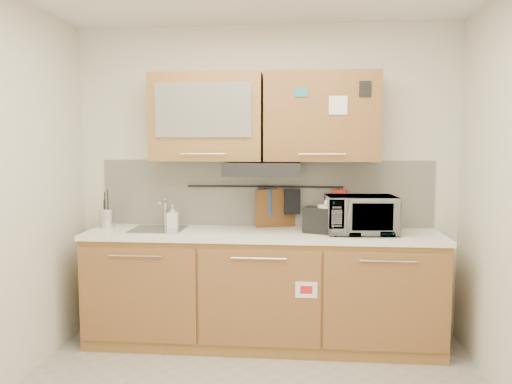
# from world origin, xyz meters

# --- Properties ---
(wall_back) EXTENTS (3.20, 0.00, 3.20)m
(wall_back) POSITION_xyz_m (0.00, 1.50, 1.30)
(wall_back) COLOR silver
(wall_back) RESTS_ON ground
(base_cabinet) EXTENTS (2.80, 0.64, 0.88)m
(base_cabinet) POSITION_xyz_m (0.00, 1.19, 0.41)
(base_cabinet) COLOR #A27239
(base_cabinet) RESTS_ON floor
(countertop) EXTENTS (2.82, 0.62, 0.04)m
(countertop) POSITION_xyz_m (0.00, 1.19, 0.90)
(countertop) COLOR white
(countertop) RESTS_ON base_cabinet
(backsplash) EXTENTS (2.80, 0.02, 0.56)m
(backsplash) POSITION_xyz_m (0.00, 1.49, 1.20)
(backsplash) COLOR silver
(backsplash) RESTS_ON countertop
(upper_cabinets) EXTENTS (1.82, 0.37, 0.70)m
(upper_cabinets) POSITION_xyz_m (-0.00, 1.32, 1.83)
(upper_cabinets) COLOR #A27239
(upper_cabinets) RESTS_ON wall_back
(range_hood) EXTENTS (0.60, 0.46, 0.10)m
(range_hood) POSITION_xyz_m (0.00, 1.25, 1.42)
(range_hood) COLOR black
(range_hood) RESTS_ON upper_cabinets
(sink) EXTENTS (0.42, 0.40, 0.26)m
(sink) POSITION_xyz_m (-0.85, 1.21, 0.92)
(sink) COLOR silver
(sink) RESTS_ON countertop
(utensil_rail) EXTENTS (1.30, 0.02, 0.02)m
(utensil_rail) POSITION_xyz_m (0.00, 1.45, 1.26)
(utensil_rail) COLOR black
(utensil_rail) RESTS_ON backsplash
(utensil_crock) EXTENTS (0.16, 0.16, 0.32)m
(utensil_crock) POSITION_xyz_m (-1.30, 1.26, 1.00)
(utensil_crock) COLOR silver
(utensil_crock) RESTS_ON countertop
(kettle) EXTENTS (0.20, 0.19, 0.26)m
(kettle) POSITION_xyz_m (0.51, 1.18, 1.02)
(kettle) COLOR silver
(kettle) RESTS_ON countertop
(toaster) EXTENTS (0.31, 0.24, 0.20)m
(toaster) POSITION_xyz_m (0.47, 1.19, 1.02)
(toaster) COLOR black
(toaster) RESTS_ON countertop
(microwave) EXTENTS (0.56, 0.40, 0.30)m
(microwave) POSITION_xyz_m (0.77, 1.19, 1.07)
(microwave) COLOR #999999
(microwave) RESTS_ON countertop
(soap_bottle) EXTENTS (0.10, 0.10, 0.20)m
(soap_bottle) POSITION_xyz_m (-0.75, 1.28, 1.02)
(soap_bottle) COLOR #999999
(soap_bottle) RESTS_ON countertop
(cutting_board) EXTENTS (0.33, 0.13, 0.42)m
(cutting_board) POSITION_xyz_m (0.09, 1.44, 1.03)
(cutting_board) COLOR brown
(cutting_board) RESTS_ON utensil_rail
(oven_mitt) EXTENTS (0.14, 0.07, 0.23)m
(oven_mitt) POSITION_xyz_m (0.00, 1.44, 1.13)
(oven_mitt) COLOR #1F448E
(oven_mitt) RESTS_ON utensil_rail
(dark_pouch) EXTENTS (0.14, 0.06, 0.21)m
(dark_pouch) POSITION_xyz_m (0.23, 1.44, 1.14)
(dark_pouch) COLOR black
(dark_pouch) RESTS_ON utensil_rail
(pot_holder) EXTENTS (0.12, 0.06, 0.15)m
(pot_holder) POSITION_xyz_m (0.62, 1.44, 1.17)
(pot_holder) COLOR red
(pot_holder) RESTS_ON utensil_rail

